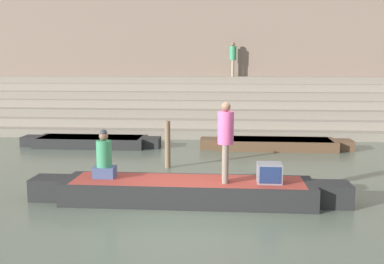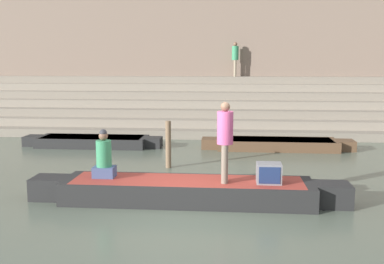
# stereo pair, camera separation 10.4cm
# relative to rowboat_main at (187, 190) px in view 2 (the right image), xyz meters

# --- Properties ---
(ground_plane) EXTENTS (120.00, 120.00, 0.00)m
(ground_plane) POSITION_rel_rowboat_main_xyz_m (0.08, -0.61, -0.27)
(ground_plane) COLOR #566051
(ghat_steps) EXTENTS (36.00, 5.35, 2.40)m
(ghat_steps) POSITION_rel_rowboat_main_xyz_m (0.08, 11.63, 0.59)
(ghat_steps) COLOR gray
(ghat_steps) RESTS_ON ground
(back_wall) EXTENTS (34.20, 1.28, 8.82)m
(back_wall) POSITION_rel_rowboat_main_xyz_m (0.08, 14.14, 4.12)
(back_wall) COLOR #7F6B5B
(back_wall) RESTS_ON ground
(rowboat_main) EXTENTS (7.10, 1.37, 0.50)m
(rowboat_main) POSITION_rel_rowboat_main_xyz_m (0.00, 0.00, 0.00)
(rowboat_main) COLOR black
(rowboat_main) RESTS_ON ground
(person_standing) EXTENTS (0.35, 0.35, 1.76)m
(person_standing) POSITION_rel_rowboat_main_xyz_m (0.83, -0.10, 1.25)
(person_standing) COLOR #756656
(person_standing) RESTS_ON rowboat_main
(person_rowing) EXTENTS (0.48, 0.38, 1.11)m
(person_rowing) POSITION_rel_rowboat_main_xyz_m (-1.91, 0.10, 0.68)
(person_rowing) COLOR #3D4C75
(person_rowing) RESTS_ON rowboat_main
(tv_set) EXTENTS (0.53, 0.42, 0.44)m
(tv_set) POSITION_rel_rowboat_main_xyz_m (1.79, -0.09, 0.45)
(tv_set) COLOR slate
(tv_set) RESTS_ON rowboat_main
(moored_boat_shore) EXTENTS (5.41, 1.33, 0.37)m
(moored_boat_shore) POSITION_rel_rowboat_main_xyz_m (2.61, 6.46, -0.07)
(moored_boat_shore) COLOR brown
(moored_boat_shore) RESTS_ON ground
(moored_boat_distant) EXTENTS (5.16, 1.33, 0.37)m
(moored_boat_distant) POSITION_rel_rowboat_main_xyz_m (-4.18, 6.41, -0.07)
(moored_boat_distant) COLOR black
(moored_boat_distant) RESTS_ON ground
(mooring_post) EXTENTS (0.16, 0.16, 1.40)m
(mooring_post) POSITION_rel_rowboat_main_xyz_m (-0.88, 3.25, 0.43)
(mooring_post) COLOR brown
(mooring_post) RESTS_ON ground
(person_on_steps) EXTENTS (0.33, 0.33, 1.70)m
(person_on_steps) POSITION_rel_rowboat_main_xyz_m (1.10, 13.16, 3.12)
(person_on_steps) COLOR gray
(person_on_steps) RESTS_ON ghat_steps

